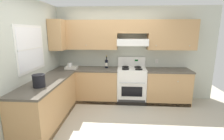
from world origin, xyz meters
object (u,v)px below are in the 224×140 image
Objects in this scene: wine_bottle at (106,63)px; paper_towel_roll at (70,65)px; stove at (131,84)px; bucket at (39,80)px; bowl at (71,68)px.

paper_towel_roll is at bearing -177.99° from wine_bottle.
stove reaches higher than bucket.
paper_towel_roll is (-1.02, -0.04, -0.06)m from wine_bottle.
stove is at bearing -2.04° from paper_towel_roll.
paper_towel_roll is (0.02, 1.68, -0.05)m from bucket.
stove reaches higher than bowl.
stove is 0.90m from wine_bottle.
bucket reaches higher than paper_towel_roll.
bucket is 1.62× the size of paper_towel_roll.
bucket is at bearing -136.92° from stove.
wine_bottle reaches higher than stove.
wine_bottle is 2.01m from bucket.
bowl is at bearing -168.72° from wine_bottle.
bowl is at bearing 85.77° from bucket.
stove is at bearing 43.08° from bucket.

